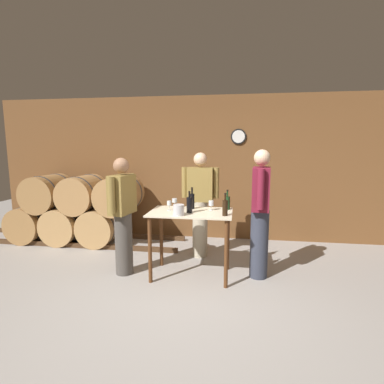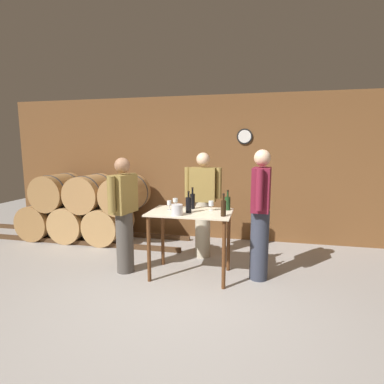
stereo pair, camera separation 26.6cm
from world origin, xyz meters
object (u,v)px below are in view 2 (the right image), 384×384
wine_bottle_left (189,204)px  person_visitor_bearded (260,212)px  wine_bottle_far_left (192,201)px  person_host (203,203)px  person_visitor_with_scarf (124,213)px  wine_bottle_center (223,208)px  wine_glass_near_left (169,203)px  wine_bottle_right (228,203)px  wine_glass_near_right (211,204)px  wine_glass_near_center (175,201)px  ice_bucket (177,210)px

wine_bottle_left → person_visitor_bearded: size_ratio=0.17×
wine_bottle_far_left → person_host: person_host is taller
person_host → person_visitor_bearded: bearing=-36.8°
wine_bottle_far_left → wine_bottle_left: wine_bottle_far_left is taller
person_visitor_with_scarf → wine_bottle_center: bearing=-4.5°
wine_bottle_far_left → wine_glass_near_left: (-0.29, -0.15, -0.02)m
person_host → person_visitor_with_scarf: (-0.96, -0.83, -0.03)m
wine_bottle_right → wine_glass_near_right: 0.23m
wine_bottle_far_left → wine_bottle_right: (0.49, 0.02, -0.02)m
wine_bottle_center → person_visitor_bearded: size_ratio=0.17×
wine_bottle_left → wine_glass_near_right: (0.27, 0.20, -0.02)m
wine_bottle_center → wine_glass_near_center: bearing=153.2°
wine_glass_near_center → person_visitor_with_scarf: bearing=-159.2°
wine_bottle_right → person_visitor_bearded: 0.46m
wine_bottle_left → wine_bottle_center: wine_bottle_center is taller
wine_bottle_center → person_visitor_with_scarf: 1.41m
wine_bottle_left → person_visitor_with_scarf: 0.94m
wine_bottle_center → wine_glass_near_right: size_ratio=2.16×
wine_glass_near_center → person_host: 0.65m
ice_bucket → person_visitor_bearded: bearing=18.6°
wine_bottle_right → wine_bottle_center: bearing=-92.0°
wine_bottle_left → wine_bottle_center: size_ratio=0.99×
person_visitor_with_scarf → wine_glass_near_center: bearing=20.8°
wine_bottle_center → wine_glass_near_right: 0.36m
wine_bottle_far_left → wine_bottle_center: wine_bottle_far_left is taller
person_visitor_with_scarf → wine_bottle_right: bearing=10.9°
person_visitor_bearded → wine_bottle_left: bearing=-169.6°
person_visitor_bearded → person_visitor_with_scarf: bearing=-174.9°
wine_bottle_right → wine_glass_near_right: bearing=-160.2°
wine_bottle_far_left → wine_glass_near_center: bearing=179.4°
wine_glass_near_right → person_visitor_with_scarf: bearing=-170.8°
wine_bottle_far_left → wine_bottle_right: size_ratio=1.09×
wine_bottle_left → ice_bucket: 0.21m
wine_bottle_center → wine_glass_near_right: wine_bottle_center is taller
wine_glass_near_center → wine_glass_near_right: (0.52, -0.06, -0.01)m
wine_bottle_far_left → wine_glass_near_center: size_ratio=2.17×
wine_bottle_left → ice_bucket: wine_bottle_left is taller
wine_bottle_right → wine_glass_near_left: wine_bottle_right is taller
wine_glass_near_center → ice_bucket: size_ratio=0.99×
person_visitor_with_scarf → person_visitor_bearded: size_ratio=0.94×
wine_bottle_far_left → person_visitor_with_scarf: bearing=-164.7°
wine_bottle_center → person_host: (-0.43, 0.94, -0.13)m
wine_bottle_left → wine_bottle_center: (0.47, -0.11, -0.00)m
wine_bottle_right → wine_bottle_left: bearing=-150.3°
wine_glass_near_left → ice_bucket: 0.34m
wine_bottle_left → wine_glass_near_center: 0.36m
person_host → person_visitor_bearded: 1.11m
wine_bottle_right → person_visitor_bearded: size_ratio=0.16×
person_visitor_with_scarf → person_host: bearing=40.7°
wine_bottle_center → person_visitor_bearded: (0.45, 0.27, -0.10)m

